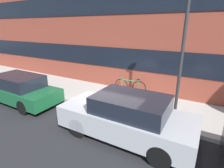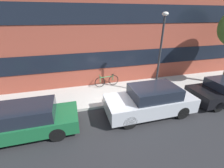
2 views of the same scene
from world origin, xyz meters
The scene contains 8 objects.
ground_plane centered at (0.00, 0.00, 0.00)m, with size 56.00×56.00×0.00m, color #232326.
sidewalk_strip centered at (0.00, 1.40, 0.07)m, with size 28.00×2.81×0.15m.
rowhouse_facade centered at (0.00, 3.25, 4.22)m, with size 28.00×1.02×8.42m.
parked_car_green centered at (-4.32, -1.05, 0.67)m, with size 4.47×1.61×1.35m.
parked_car_silver centered at (1.39, -1.05, 0.74)m, with size 4.33×1.76×1.47m.
fire_hydrant centered at (-4.96, 0.39, 0.54)m, with size 0.57×0.32×0.77m.
bicycle centered at (-0.02, 2.36, 0.55)m, with size 1.67×0.44×0.81m.
lamp_post centered at (2.60, 0.55, 2.97)m, with size 0.32×0.32×4.57m.
Camera 2 is at (-2.10, -6.67, 4.55)m, focal length 24.00 mm.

